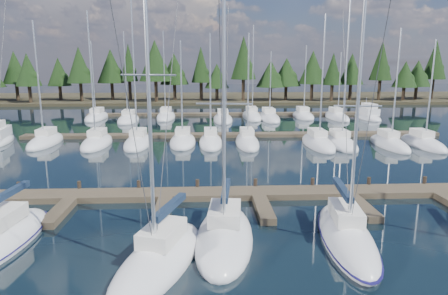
{
  "coord_description": "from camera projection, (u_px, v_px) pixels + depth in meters",
  "views": [
    {
      "loc": [
        -3.42,
        -7.31,
        8.75
      ],
      "look_at": [
        -2.03,
        22.0,
        2.49
      ],
      "focal_mm": 32.0,
      "sensor_mm": 36.0,
      "label": 1
    }
  ],
  "objects": [
    {
      "name": "ground",
      "position": [
        241.0,
        155.0,
        38.43
      ],
      "size": [
        260.0,
        260.0,
        0.0
      ],
      "primitive_type": "plane",
      "color": "black",
      "rests_on": "ground"
    },
    {
      "name": "far_shore",
      "position": [
        219.0,
        98.0,
        96.99
      ],
      "size": [
        220.0,
        30.0,
        0.6
      ],
      "primitive_type": "cube",
      "color": "#322C1B",
      "rests_on": "ground"
    },
    {
      "name": "main_dock",
      "position": [
        258.0,
        196.0,
        26.04
      ],
      "size": [
        44.0,
        6.13,
        0.9
      ],
      "color": "#4D4130",
      "rests_on": "ground"
    },
    {
      "name": "back_docks",
      "position": [
        229.0,
        123.0,
        57.52
      ],
      "size": [
        50.0,
        21.8,
        0.4
      ],
      "color": "#4D4130",
      "rests_on": "ground"
    },
    {
      "name": "front_sailboat_2",
      "position": [
        159.0,
        259.0,
        17.53
      ],
      "size": [
        4.89,
        8.3,
        15.04
      ],
      "color": "silver",
      "rests_on": "ground"
    },
    {
      "name": "front_sailboat_3",
      "position": [
        224.0,
        236.0,
        19.84
      ],
      "size": [
        3.64,
        8.37,
        12.59
      ],
      "color": "silver",
      "rests_on": "ground"
    },
    {
      "name": "front_sailboat_4",
      "position": [
        346.0,
        236.0,
        19.9
      ],
      "size": [
        3.53,
        9.1,
        12.39
      ],
      "color": "silver",
      "rests_on": "ground"
    },
    {
      "name": "back_sailboat_rows",
      "position": [
        229.0,
        127.0,
        53.27
      ],
      "size": [
        43.4,
        32.91,
        17.39
      ],
      "color": "silver",
      "rests_on": "ground"
    },
    {
      "name": "motor_yacht_right",
      "position": [
        368.0,
        116.0,
        63.67
      ],
      "size": [
        2.99,
        8.15,
        4.01
      ],
      "color": "silver",
      "rests_on": "ground"
    },
    {
      "name": "tree_line",
      "position": [
        213.0,
        68.0,
        85.83
      ],
      "size": [
        185.37,
        11.45,
        13.96
      ],
      "color": "black",
      "rests_on": "far_shore"
    }
  ]
}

